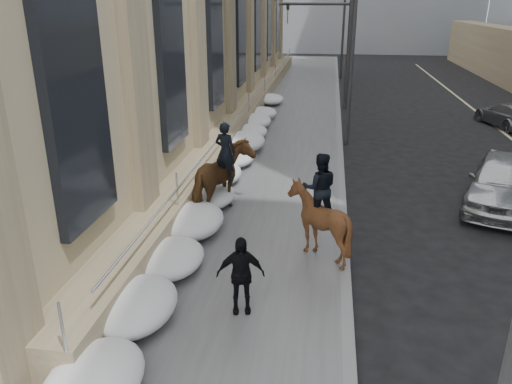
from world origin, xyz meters
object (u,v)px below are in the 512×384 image
pedestrian (240,275)px  car_grey (509,115)px  car_silver (503,181)px  mounted_horse_left (222,177)px  mounted_horse_right (318,215)px

pedestrian → car_grey: pedestrian is taller
car_silver → mounted_horse_left: bearing=-145.8°
mounted_horse_right → car_silver: size_ratio=0.54×
car_grey → mounted_horse_right: bearing=44.2°
car_silver → car_grey: size_ratio=1.14×
car_silver → car_grey: car_silver is taller
mounted_horse_right → car_silver: bearing=-149.1°
car_silver → car_grey: (3.56, 11.01, -0.21)m
mounted_horse_left → car_silver: (8.36, 1.96, -0.39)m
pedestrian → mounted_horse_right: bearing=49.9°
car_grey → pedestrian: bearing=44.5°
mounted_horse_left → pedestrian: mounted_horse_left is taller
mounted_horse_right → car_grey: 17.74m
mounted_horse_left → car_grey: size_ratio=0.64×
pedestrian → car_grey: 20.73m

